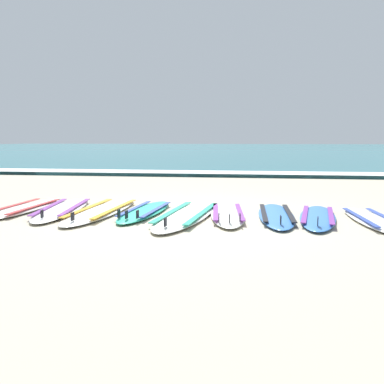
{
  "coord_description": "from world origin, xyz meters",
  "views": [
    {
      "loc": [
        0.75,
        -5.87,
        1.16
      ],
      "look_at": [
        -0.15,
        0.91,
        0.25
      ],
      "focal_mm": 38.12,
      "sensor_mm": 36.0,
      "label": 1
    }
  ],
  "objects_px": {
    "surfboard_0": "(24,208)",
    "surfboard_3": "(145,211)",
    "surfboard_1": "(62,209)",
    "surfboard_5": "(228,214)",
    "surfboard_2": "(102,210)",
    "surfboard_8": "(372,220)",
    "surfboard_6": "(276,215)",
    "surfboard_4": "(187,215)",
    "surfboard_7": "(318,217)"
  },
  "relations": [
    {
      "from": "surfboard_0",
      "to": "surfboard_3",
      "type": "relative_size",
      "value": 1.07
    },
    {
      "from": "surfboard_1",
      "to": "surfboard_5",
      "type": "height_order",
      "value": "same"
    },
    {
      "from": "surfboard_2",
      "to": "surfboard_5",
      "type": "bearing_deg",
      "value": -1.34
    },
    {
      "from": "surfboard_2",
      "to": "surfboard_8",
      "type": "height_order",
      "value": "same"
    },
    {
      "from": "surfboard_3",
      "to": "surfboard_6",
      "type": "height_order",
      "value": "same"
    },
    {
      "from": "surfboard_2",
      "to": "surfboard_3",
      "type": "bearing_deg",
      "value": 1.95
    },
    {
      "from": "surfboard_1",
      "to": "surfboard_2",
      "type": "xyz_separation_m",
      "value": [
        0.67,
        -0.05,
        -0.0
      ]
    },
    {
      "from": "surfboard_2",
      "to": "surfboard_5",
      "type": "xyz_separation_m",
      "value": [
        1.97,
        -0.05,
        0.0
      ]
    },
    {
      "from": "surfboard_3",
      "to": "surfboard_6",
      "type": "distance_m",
      "value": 1.99
    },
    {
      "from": "surfboard_5",
      "to": "surfboard_4",
      "type": "bearing_deg",
      "value": -167.5
    },
    {
      "from": "surfboard_4",
      "to": "surfboard_7",
      "type": "relative_size",
      "value": 1.28
    },
    {
      "from": "surfboard_2",
      "to": "surfboard_0",
      "type": "bearing_deg",
      "value": 178.56
    },
    {
      "from": "surfboard_4",
      "to": "surfboard_8",
      "type": "relative_size",
      "value": 1.31
    },
    {
      "from": "surfboard_6",
      "to": "surfboard_1",
      "type": "bearing_deg",
      "value": 178.53
    },
    {
      "from": "surfboard_3",
      "to": "surfboard_7",
      "type": "xyz_separation_m",
      "value": [
        2.57,
        -0.13,
        -0.0
      ]
    },
    {
      "from": "surfboard_5",
      "to": "surfboard_7",
      "type": "xyz_separation_m",
      "value": [
        1.29,
        -0.06,
        -0.0
      ]
    },
    {
      "from": "surfboard_2",
      "to": "surfboard_4",
      "type": "height_order",
      "value": "same"
    },
    {
      "from": "surfboard_4",
      "to": "surfboard_7",
      "type": "xyz_separation_m",
      "value": [
        1.88,
        0.07,
        0.0
      ]
    },
    {
      "from": "surfboard_6",
      "to": "surfboard_8",
      "type": "distance_m",
      "value": 1.31
    },
    {
      "from": "surfboard_5",
      "to": "surfboard_6",
      "type": "bearing_deg",
      "value": 0.63
    },
    {
      "from": "surfboard_2",
      "to": "surfboard_6",
      "type": "height_order",
      "value": "same"
    },
    {
      "from": "surfboard_0",
      "to": "surfboard_5",
      "type": "relative_size",
      "value": 1.06
    },
    {
      "from": "surfboard_8",
      "to": "surfboard_1",
      "type": "bearing_deg",
      "value": 176.88
    },
    {
      "from": "surfboard_7",
      "to": "surfboard_8",
      "type": "relative_size",
      "value": 1.03
    },
    {
      "from": "surfboard_0",
      "to": "surfboard_3",
      "type": "height_order",
      "value": "same"
    },
    {
      "from": "surfboard_6",
      "to": "surfboard_7",
      "type": "distance_m",
      "value": 0.58
    },
    {
      "from": "surfboard_0",
      "to": "surfboard_2",
      "type": "xyz_separation_m",
      "value": [
        1.31,
        -0.03,
        -0.0
      ]
    },
    {
      "from": "surfboard_1",
      "to": "surfboard_6",
      "type": "relative_size",
      "value": 1.16
    },
    {
      "from": "surfboard_3",
      "to": "surfboard_8",
      "type": "relative_size",
      "value": 1.02
    },
    {
      "from": "surfboard_8",
      "to": "surfboard_4",
      "type": "bearing_deg",
      "value": 179.36
    },
    {
      "from": "surfboard_6",
      "to": "surfboard_8",
      "type": "bearing_deg",
      "value": -7.36
    },
    {
      "from": "surfboard_7",
      "to": "surfboard_3",
      "type": "bearing_deg",
      "value": 177.13
    },
    {
      "from": "surfboard_1",
      "to": "surfboard_5",
      "type": "distance_m",
      "value": 2.64
    },
    {
      "from": "surfboard_0",
      "to": "surfboard_8",
      "type": "height_order",
      "value": "same"
    },
    {
      "from": "surfboard_2",
      "to": "surfboard_1",
      "type": "bearing_deg",
      "value": 175.93
    },
    {
      "from": "surfboard_0",
      "to": "surfboard_6",
      "type": "bearing_deg",
      "value": -1.02
    },
    {
      "from": "surfboard_4",
      "to": "surfboard_3",
      "type": "bearing_deg",
      "value": 163.69
    },
    {
      "from": "surfboard_2",
      "to": "surfboard_4",
      "type": "xyz_separation_m",
      "value": [
        1.37,
        -0.18,
        -0.0
      ]
    },
    {
      "from": "surfboard_8",
      "to": "surfboard_0",
      "type": "bearing_deg",
      "value": 177.42
    },
    {
      "from": "surfboard_4",
      "to": "surfboard_6",
      "type": "height_order",
      "value": "same"
    },
    {
      "from": "surfboard_6",
      "to": "surfboard_7",
      "type": "bearing_deg",
      "value": -6.61
    },
    {
      "from": "surfboard_3",
      "to": "surfboard_6",
      "type": "relative_size",
      "value": 1.0
    },
    {
      "from": "surfboard_2",
      "to": "surfboard_6",
      "type": "bearing_deg",
      "value": -0.81
    },
    {
      "from": "surfboard_1",
      "to": "surfboard_7",
      "type": "height_order",
      "value": "same"
    },
    {
      "from": "surfboard_2",
      "to": "surfboard_5",
      "type": "height_order",
      "value": "same"
    },
    {
      "from": "surfboard_3",
      "to": "surfboard_8",
      "type": "xyz_separation_m",
      "value": [
        3.29,
        -0.23,
        -0.0
      ]
    },
    {
      "from": "surfboard_2",
      "to": "surfboard_6",
      "type": "distance_m",
      "value": 2.68
    },
    {
      "from": "surfboard_2",
      "to": "surfboard_7",
      "type": "distance_m",
      "value": 3.26
    },
    {
      "from": "surfboard_4",
      "to": "surfboard_6",
      "type": "distance_m",
      "value": 1.31
    },
    {
      "from": "surfboard_7",
      "to": "surfboard_2",
      "type": "bearing_deg",
      "value": 178.15
    }
  ]
}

